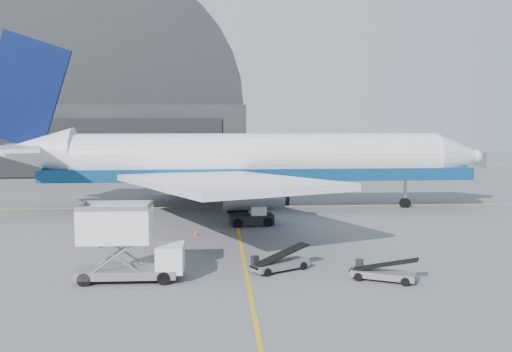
{
  "coord_description": "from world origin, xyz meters",
  "views": [
    {
      "loc": [
        -1.84,
        -43.16,
        10.1
      ],
      "look_at": [
        1.81,
        10.01,
        4.5
      ],
      "focal_mm": 40.0,
      "sensor_mm": 36.0,
      "label": 1
    }
  ],
  "objects": [
    {
      "name": "taxi_lines",
      "position": [
        0.0,
        12.67,
        0.01
      ],
      "size": [
        80.0,
        42.12,
        0.02
      ],
      "color": "gold",
      "rests_on": "ground"
    },
    {
      "name": "pushback_tug",
      "position": [
        1.42,
        9.12,
        0.7
      ],
      "size": [
        4.18,
        2.67,
        1.85
      ],
      "rotation": [
        0.0,
        0.0,
        0.09
      ],
      "color": "black",
      "rests_on": "ground"
    },
    {
      "name": "ground",
      "position": [
        0.0,
        0.0,
        0.0
      ],
      "size": [
        200.0,
        200.0,
        0.0
      ],
      "primitive_type": "plane",
      "color": "#565659",
      "rests_on": "ground"
    },
    {
      "name": "catering_truck",
      "position": [
        -7.49,
        -8.36,
        2.29
      ],
      "size": [
        6.59,
        2.6,
        4.52
      ],
      "rotation": [
        0.0,
        0.0,
        -0.01
      ],
      "color": "slate",
      "rests_on": "ground"
    },
    {
      "name": "airliner",
      "position": [
        0.4,
        18.09,
        5.35
      ],
      "size": [
        54.44,
        52.79,
        19.1
      ],
      "color": "white",
      "rests_on": "ground"
    },
    {
      "name": "belt_loader_b",
      "position": [
        8.29,
        -9.5,
        0.49
      ],
      "size": [
        4.1,
        2.87,
        1.57
      ],
      "rotation": [
        0.0,
        0.0,
        -0.45
      ],
      "color": "slate",
      "rests_on": "ground"
    },
    {
      "name": "belt_loader_a",
      "position": [
        2.16,
        -6.84,
        0.5
      ],
      "size": [
        4.12,
        3.13,
        1.61
      ],
      "rotation": [
        0.0,
        0.0,
        0.52
      ],
      "color": "slate",
      "rests_on": "ground"
    },
    {
      "name": "traffic_cone",
      "position": [
        -3.68,
        4.79,
        0.24
      ],
      "size": [
        0.35,
        0.35,
        0.51
      ],
      "color": "#FF3608",
      "rests_on": "ground"
    },
    {
      "name": "distant_bldg_a",
      "position": [
        38.0,
        72.0,
        0.0
      ],
      "size": [
        14.0,
        8.0,
        4.0
      ],
      "primitive_type": "cube",
      "color": "black",
      "rests_on": "ground"
    },
    {
      "name": "distant_bldg_b",
      "position": [
        55.0,
        68.0,
        0.0
      ],
      "size": [
        8.0,
        6.0,
        2.8
      ],
      "primitive_type": "cube",
      "color": "slate",
      "rests_on": "ground"
    },
    {
      "name": "hangar",
      "position": [
        -22.0,
        64.95,
        9.54
      ],
      "size": [
        50.0,
        28.3,
        28.0
      ],
      "color": "black",
      "rests_on": "ground"
    }
  ]
}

